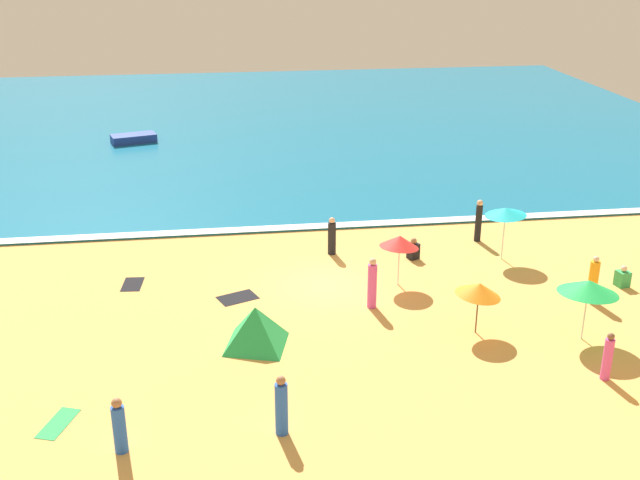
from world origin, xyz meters
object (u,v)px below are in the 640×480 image
object	(u,v)px
beachgoer_6	(413,250)
beachgoer_9	(332,237)
beach_umbrella_4	(506,212)
beach_tent	(256,326)
beach_umbrella_3	(589,287)
beachgoer_0	(608,357)
beachgoer_4	(372,284)
beach_umbrella_1	(400,242)
beachgoer_1	(479,221)
beachgoer_8	(119,426)
beachgoer_2	(593,280)
small_boat_0	(134,138)
beach_umbrella_2	(479,289)
beachgoer_3	(281,407)
beachgoer_5	(623,278)

from	to	relation	value
beachgoer_6	beachgoer_9	bearing A→B (deg)	163.55
beach_umbrella_4	beach_tent	xyz separation A→B (m)	(-10.71, -5.94, -1.41)
beach_umbrella_3	beach_umbrella_4	size ratio (longest dim) A/B	1.19
beachgoer_0	beachgoer_6	xyz separation A→B (m)	(-3.52, 10.06, -0.36)
beachgoer_4	beachgoer_9	distance (m)	5.28
beach_umbrella_1	beach_tent	size ratio (longest dim) A/B	0.82
beachgoer_1	beach_tent	bearing A→B (deg)	-142.13
beachgoer_9	beach_umbrella_3	bearing A→B (deg)	-49.58
beachgoer_0	beachgoer_4	bearing A→B (deg)	136.67
beachgoer_0	beachgoer_8	xyz separation A→B (m)	(-14.41, -1.63, 0.02)
beachgoer_2	beach_tent	bearing A→B (deg)	-172.85
beachgoer_2	small_boat_0	xyz separation A→B (m)	(-18.92, 26.07, -0.49)
beachgoer_2	beach_umbrella_2	bearing A→B (deg)	-160.92
beachgoer_3	beach_umbrella_1	bearing A→B (deg)	59.22
beach_umbrella_1	beachgoer_4	xyz separation A→B (m)	(-1.41, -1.80, -0.88)
small_boat_0	beachgoer_3	bearing A→B (deg)	-78.32
beachgoer_0	small_boat_0	bearing A→B (deg)	118.38
beach_umbrella_2	beachgoer_3	world-z (taller)	beach_umbrella_2
beachgoer_4	beach_umbrella_4	bearing A→B (deg)	30.34
beach_umbrella_4	beachgoer_8	bearing A→B (deg)	-142.61
beachgoer_1	beachgoer_5	distance (m)	6.74
beachgoer_6	beachgoer_2	bearing A→B (deg)	-41.37
beach_tent	beachgoer_6	distance (m)	9.55
beach_umbrella_3	small_boat_0	distance (m)	33.58
beach_tent	beachgoer_2	world-z (taller)	beachgoer_2
beach_umbrella_1	beachgoer_0	xyz separation A→B (m)	(4.75, -7.61, -1.05)
beach_umbrella_4	beachgoer_2	world-z (taller)	beach_umbrella_4
beach_umbrella_3	beachgoer_0	xyz separation A→B (m)	(-0.43, -2.50, -1.18)
beach_umbrella_3	beachgoer_6	xyz separation A→B (m)	(-3.95, 7.56, -1.54)
beachgoer_8	beachgoer_9	size ratio (longest dim) A/B	0.99
beachgoer_6	small_boat_0	xyz separation A→B (m)	(-13.36, 21.17, -0.03)
beach_tent	small_boat_0	distance (m)	28.37
beach_umbrella_1	beach_umbrella_3	world-z (taller)	beach_umbrella_3
beach_umbrella_1	beach_umbrella_2	size ratio (longest dim) A/B	1.11
beach_umbrella_2	beach_tent	distance (m)	7.60
beach_umbrella_1	beachgoer_8	size ratio (longest dim) A/B	1.32
beachgoer_2	beachgoer_8	distance (m)	17.80
beach_umbrella_2	beachgoer_8	world-z (taller)	beach_umbrella_2
beachgoer_9	beach_umbrella_4	bearing A→B (deg)	-12.23
beachgoer_4	small_boat_0	world-z (taller)	beachgoer_4
beachgoer_1	beachgoer_5	size ratio (longest dim) A/B	2.24
beachgoer_2	beachgoer_5	distance (m)	2.20
beachgoer_4	beachgoer_5	xyz separation A→B (m)	(10.03, 0.47, -0.58)
beachgoer_6	beachgoer_9	world-z (taller)	beachgoer_9
beachgoer_9	small_boat_0	world-z (taller)	beachgoer_9
beachgoer_6	small_boat_0	distance (m)	25.03
beachgoer_4	beachgoer_6	bearing A→B (deg)	58.15
beach_umbrella_3	small_boat_0	world-z (taller)	beach_umbrella_3
beachgoer_5	beachgoer_2	bearing A→B (deg)	-148.53
beach_umbrella_4	beach_tent	world-z (taller)	beach_umbrella_4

